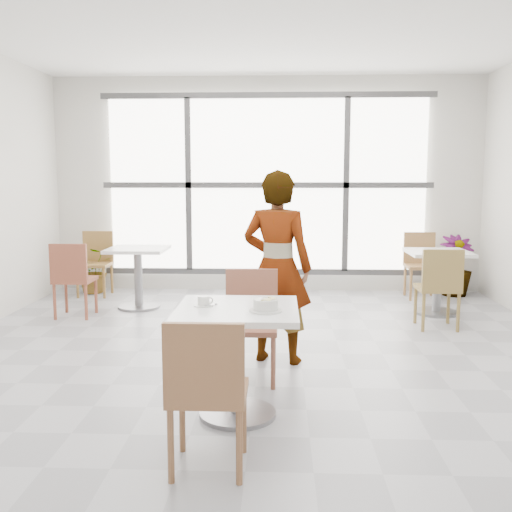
{
  "coord_description": "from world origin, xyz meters",
  "views": [
    {
      "loc": [
        0.18,
        -4.75,
        1.6
      ],
      "look_at": [
        0.0,
        -0.3,
        1.0
      ],
      "focal_mm": 40.8,
      "sensor_mm": 36.0,
      "label": 1
    }
  ],
  "objects_px": {
    "coffee_cup": "(204,302)",
    "bg_chair_left_near": "(72,275)",
    "chair_near": "(207,386)",
    "bg_table_right": "(438,273)",
    "person": "(277,267)",
    "main_table": "(237,341)",
    "bg_chair_left_far": "(96,259)",
    "bg_chair_right_far": "(421,260)",
    "bg_chair_right_near": "(439,283)",
    "bg_table_left": "(138,269)",
    "plant_left": "(94,270)",
    "oatmeal_bowl": "(266,305)",
    "chair_far": "(251,317)",
    "plant_right": "(455,266)"
  },
  "relations": [
    {
      "from": "coffee_cup",
      "to": "bg_chair_left_near",
      "type": "height_order",
      "value": "bg_chair_left_near"
    },
    {
      "from": "chair_near",
      "to": "bg_table_right",
      "type": "bearing_deg",
      "value": -120.1
    },
    {
      "from": "person",
      "to": "main_table",
      "type": "bearing_deg",
      "value": 93.33
    },
    {
      "from": "bg_chair_left_far",
      "to": "bg_chair_right_far",
      "type": "height_order",
      "value": "same"
    },
    {
      "from": "bg_chair_left_far",
      "to": "bg_chair_right_near",
      "type": "distance_m",
      "value": 4.54
    },
    {
      "from": "bg_chair_right_far",
      "to": "main_table",
      "type": "bearing_deg",
      "value": -118.17
    },
    {
      "from": "coffee_cup",
      "to": "bg_chair_right_near",
      "type": "bearing_deg",
      "value": 46.56
    },
    {
      "from": "coffee_cup",
      "to": "bg_table_left",
      "type": "bearing_deg",
      "value": 111.04
    },
    {
      "from": "main_table",
      "to": "person",
      "type": "relative_size",
      "value": 0.48
    },
    {
      "from": "main_table",
      "to": "bg_chair_left_far",
      "type": "height_order",
      "value": "bg_chair_left_far"
    },
    {
      "from": "bg_table_right",
      "to": "plant_left",
      "type": "xyz_separation_m",
      "value": [
        -4.45,
        1.09,
        -0.16
      ]
    },
    {
      "from": "oatmeal_bowl",
      "to": "bg_chair_left_near",
      "type": "relative_size",
      "value": 0.24
    },
    {
      "from": "person",
      "to": "bg_chair_left_near",
      "type": "distance_m",
      "value": 2.8
    },
    {
      "from": "main_table",
      "to": "bg_chair_right_far",
      "type": "height_order",
      "value": "bg_chair_right_far"
    },
    {
      "from": "main_table",
      "to": "plant_left",
      "type": "xyz_separation_m",
      "value": [
        -2.31,
        4.18,
        -0.2
      ]
    },
    {
      "from": "plant_left",
      "to": "coffee_cup",
      "type": "bearing_deg",
      "value": -63.3
    },
    {
      "from": "bg_chair_left_far",
      "to": "bg_chair_right_far",
      "type": "bearing_deg",
      "value": 0.13
    },
    {
      "from": "bg_chair_left_far",
      "to": "bg_chair_right_far",
      "type": "relative_size",
      "value": 1.0
    },
    {
      "from": "chair_far",
      "to": "person",
      "type": "relative_size",
      "value": 0.52
    },
    {
      "from": "oatmeal_bowl",
      "to": "bg_chair_right_near",
      "type": "distance_m",
      "value": 3.04
    },
    {
      "from": "bg_chair_right_far",
      "to": "bg_chair_left_far",
      "type": "bearing_deg",
      "value": -179.87
    },
    {
      "from": "coffee_cup",
      "to": "chair_near",
      "type": "bearing_deg",
      "value": -81.86
    },
    {
      "from": "plant_left",
      "to": "bg_chair_right_far",
      "type": "bearing_deg",
      "value": -1.49
    },
    {
      "from": "chair_near",
      "to": "chair_far",
      "type": "xyz_separation_m",
      "value": [
        0.16,
        1.56,
        0.0
      ]
    },
    {
      "from": "chair_far",
      "to": "bg_chair_right_far",
      "type": "distance_m",
      "value": 3.92
    },
    {
      "from": "oatmeal_bowl",
      "to": "chair_far",
      "type": "bearing_deg",
      "value": 98.87
    },
    {
      "from": "oatmeal_bowl",
      "to": "coffee_cup",
      "type": "distance_m",
      "value": 0.44
    },
    {
      "from": "plant_left",
      "to": "person",
      "type": "bearing_deg",
      "value": -49.18
    },
    {
      "from": "oatmeal_bowl",
      "to": "bg_chair_right_far",
      "type": "bearing_deg",
      "value": 64.59
    },
    {
      "from": "oatmeal_bowl",
      "to": "main_table",
      "type": "bearing_deg",
      "value": 148.77
    },
    {
      "from": "bg_table_right",
      "to": "plant_right",
      "type": "relative_size",
      "value": 0.91
    },
    {
      "from": "chair_near",
      "to": "oatmeal_bowl",
      "type": "bearing_deg",
      "value": -113.83
    },
    {
      "from": "bg_chair_right_near",
      "to": "person",
      "type": "bearing_deg",
      "value": 33.67
    },
    {
      "from": "oatmeal_bowl",
      "to": "bg_chair_right_near",
      "type": "height_order",
      "value": "bg_chair_right_near"
    },
    {
      "from": "plant_right",
      "to": "oatmeal_bowl",
      "type": "bearing_deg",
      "value": -119.98
    },
    {
      "from": "chair_far",
      "to": "bg_chair_left_near",
      "type": "height_order",
      "value": "same"
    },
    {
      "from": "bg_chair_left_far",
      "to": "bg_table_left",
      "type": "bearing_deg",
      "value": -45.9
    },
    {
      "from": "oatmeal_bowl",
      "to": "bg_table_right",
      "type": "bearing_deg",
      "value": 58.67
    },
    {
      "from": "main_table",
      "to": "plant_left",
      "type": "distance_m",
      "value": 4.78
    },
    {
      "from": "person",
      "to": "bg_chair_left_far",
      "type": "distance_m",
      "value": 3.8
    },
    {
      "from": "bg_table_left",
      "to": "chair_near",
      "type": "bearing_deg",
      "value": -71.46
    },
    {
      "from": "bg_chair_left_far",
      "to": "bg_chair_right_far",
      "type": "distance_m",
      "value": 4.42
    },
    {
      "from": "chair_far",
      "to": "oatmeal_bowl",
      "type": "height_order",
      "value": "chair_far"
    },
    {
      "from": "chair_far",
      "to": "bg_chair_right_near",
      "type": "distance_m",
      "value": 2.47
    },
    {
      "from": "bg_table_right",
      "to": "bg_chair_left_near",
      "type": "distance_m",
      "value": 4.25
    },
    {
      "from": "bg_chair_right_far",
      "to": "plant_left",
      "type": "distance_m",
      "value": 4.49
    },
    {
      "from": "chair_near",
      "to": "bg_chair_right_far",
      "type": "xyz_separation_m",
      "value": [
        2.28,
        4.86,
        0.0
      ]
    },
    {
      "from": "coffee_cup",
      "to": "person",
      "type": "bearing_deg",
      "value": 67.64
    },
    {
      "from": "coffee_cup",
      "to": "bg_chair_left_far",
      "type": "bearing_deg",
      "value": 116.62
    },
    {
      "from": "oatmeal_bowl",
      "to": "coffee_cup",
      "type": "relative_size",
      "value": 1.32
    }
  ]
}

